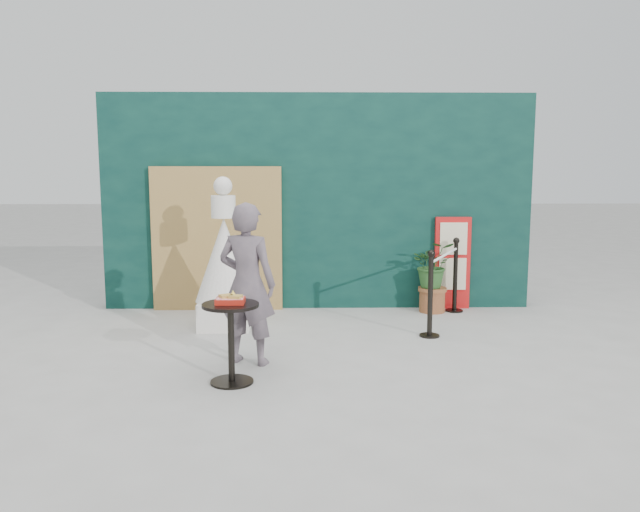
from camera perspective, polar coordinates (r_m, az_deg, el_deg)
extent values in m
plane|color=#ADAAA5|center=(6.02, 0.22, -11.08)|extent=(60.00, 60.00, 0.00)
cube|color=black|center=(8.85, -0.24, 4.95)|extent=(6.00, 0.30, 3.00)
cube|color=tan|center=(8.77, -9.40, 1.55)|extent=(1.80, 0.08, 2.00)
imported|color=#685961|center=(6.30, -6.67, -2.54)|extent=(0.69, 0.56, 1.64)
cube|color=red|center=(8.98, 12.00, -0.63)|extent=(0.50, 0.06, 1.30)
cube|color=beige|center=(8.90, 12.11, 1.57)|extent=(0.38, 0.02, 0.45)
cube|color=beige|center=(8.97, 12.02, -1.61)|extent=(0.38, 0.02, 0.45)
cube|color=red|center=(9.03, 11.95, -3.80)|extent=(0.38, 0.02, 0.18)
cube|color=white|center=(7.90, -8.63, -5.25)|extent=(0.63, 0.63, 0.34)
cone|color=white|center=(7.77, -8.73, -0.32)|extent=(0.73, 0.73, 1.03)
cylinder|color=white|center=(7.70, -8.83, 4.48)|extent=(0.30, 0.30, 0.27)
sphere|color=white|center=(7.69, -8.87, 6.35)|extent=(0.23, 0.23, 0.23)
cylinder|color=black|center=(5.94, -8.05, -11.31)|extent=(0.40, 0.40, 0.02)
cylinder|color=black|center=(5.84, -8.12, -8.06)|extent=(0.06, 0.06, 0.72)
cylinder|color=black|center=(5.74, -8.20, -4.46)|extent=(0.52, 0.52, 0.03)
cube|color=#B31F13|center=(5.74, -8.20, -4.07)|extent=(0.26, 0.19, 0.05)
cube|color=red|center=(5.73, -8.21, -3.80)|extent=(0.24, 0.17, 0.00)
cube|color=#DCA950|center=(5.74, -8.60, -3.64)|extent=(0.15, 0.14, 0.02)
cube|color=#E4C453|center=(5.70, -7.74, -3.70)|extent=(0.13, 0.13, 0.02)
cone|color=yellow|center=(5.77, -7.96, -3.39)|extent=(0.06, 0.06, 0.06)
cylinder|color=brown|center=(8.79, 10.21, -4.11)|extent=(0.35, 0.35, 0.29)
cylinder|color=#975431|center=(8.75, 10.24, -3.01)|extent=(0.39, 0.39, 0.05)
imported|color=#265022|center=(8.69, 10.29, -0.76)|extent=(0.58, 0.50, 0.65)
cylinder|color=black|center=(7.54, 9.96, -7.17)|extent=(0.24, 0.24, 0.02)
cylinder|color=black|center=(7.44, 10.05, -3.67)|extent=(0.06, 0.06, 0.96)
sphere|color=black|center=(7.35, 10.15, 0.23)|extent=(0.09, 0.09, 0.09)
cylinder|color=black|center=(8.90, 12.17, -4.90)|extent=(0.24, 0.24, 0.02)
cylinder|color=black|center=(8.81, 12.26, -1.92)|extent=(0.06, 0.06, 0.96)
sphere|color=black|center=(8.74, 12.36, 1.38)|extent=(0.09, 0.09, 0.09)
cylinder|color=white|center=(8.06, 11.33, 0.08)|extent=(0.63, 1.31, 0.03)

